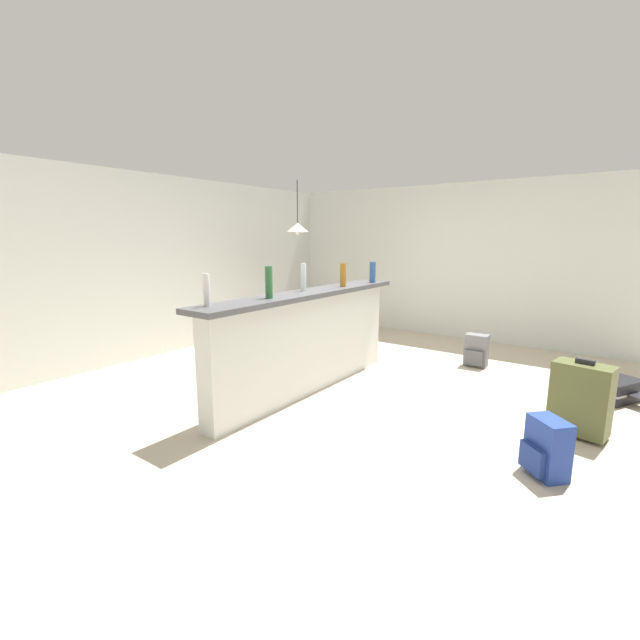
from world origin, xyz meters
TOP-DOWN VIEW (x-y plane):
  - ground_plane at (0.00, 0.00)m, footprint 13.00×13.00m
  - wall_back at (0.00, 3.05)m, footprint 6.60×0.10m
  - wall_right at (3.05, 0.30)m, footprint 0.10×6.00m
  - partition_half_wall at (-0.45, 0.38)m, footprint 2.80×0.20m
  - bar_countertop at (-0.45, 0.38)m, footprint 2.96×0.40m
  - bottle_white at (-1.71, 0.46)m, footprint 0.06×0.06m
  - bottle_green at (-1.06, 0.37)m, footprint 0.07×0.07m
  - bottle_clear at (-0.44, 0.45)m, footprint 0.06×0.06m
  - bottle_amber at (0.15, 0.34)m, footprint 0.07×0.07m
  - bottle_blue at (0.75, 0.28)m, footprint 0.08×0.08m
  - dining_table at (1.27, 1.85)m, footprint 1.10×0.80m
  - dining_chair_near_partition at (1.25, 1.27)m, footprint 0.44×0.44m
  - pendant_lamp at (1.26, 1.90)m, footprint 0.34×0.34m
  - suitcase_flat_black at (1.29, -2.20)m, footprint 0.76×0.89m
  - backpack_grey at (1.55, -0.83)m, footprint 0.26×0.29m
  - backpack_blue at (-0.82, -2.01)m, footprint 0.34×0.34m
  - suitcase_upright_olive at (0.03, -2.13)m, footprint 0.32×0.48m
  - book_stack at (1.34, -2.20)m, footprint 0.24×0.25m

SIDE VIEW (x-z plane):
  - ground_plane at x=0.00m, z-range -0.05..0.00m
  - suitcase_flat_black at x=1.29m, z-range 0.00..0.22m
  - backpack_grey at x=1.55m, z-range -0.01..0.41m
  - backpack_blue at x=-0.82m, z-range -0.01..0.41m
  - book_stack at x=1.34m, z-range 0.22..0.28m
  - suitcase_upright_olive at x=0.03m, z-range 0.00..0.67m
  - dining_chair_near_partition at x=1.25m, z-range 0.05..0.98m
  - partition_half_wall at x=-0.45m, z-range 0.00..1.04m
  - dining_table at x=1.27m, z-range 0.28..1.02m
  - bar_countertop at x=-0.45m, z-range 1.04..1.09m
  - bottle_blue at x=0.75m, z-range 1.09..1.35m
  - bottle_amber at x=0.15m, z-range 1.09..1.36m
  - bottle_white at x=-1.71m, z-range 1.09..1.36m
  - bottle_clear at x=-0.44m, z-range 1.09..1.38m
  - bottle_green at x=-1.06m, z-range 1.09..1.39m
  - wall_back at x=0.00m, z-range 0.00..2.50m
  - wall_right at x=3.05m, z-range 0.00..2.50m
  - pendant_lamp at x=1.26m, z-range 1.39..2.21m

